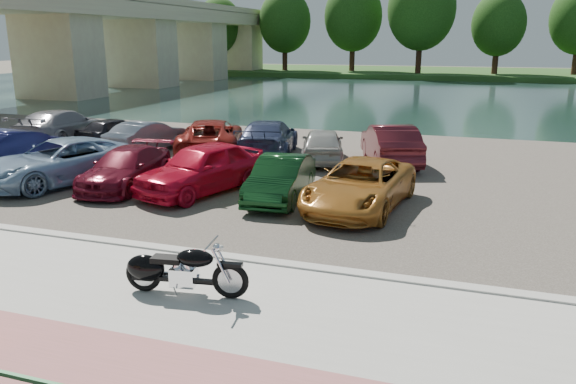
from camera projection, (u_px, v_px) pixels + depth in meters
name	position (u px, v px, depth m)	size (l,w,h in m)	color
ground	(204.00, 304.00, 10.05)	(200.00, 200.00, 0.00)	#595447
promenade	(176.00, 328.00, 9.12)	(60.00, 6.00, 0.10)	#AFAEA5
pink_path	(121.00, 376.00, 7.73)	(60.00, 2.00, 0.01)	#9C5C58
kerb	(247.00, 261.00, 11.86)	(60.00, 0.30, 0.14)	#AFAEA5
parking_lot	(344.00, 172.00, 20.11)	(60.00, 18.00, 0.04)	#403B33
river	(423.00, 97.00, 46.65)	(120.00, 40.00, 0.00)	#1A2F2D
far_bank	(446.00, 73.00, 75.85)	(120.00, 24.00, 0.60)	#2A4C1B
bridge	(134.00, 30.00, 54.73)	(7.00, 56.00, 8.55)	tan
far_trees	(485.00, 15.00, 66.95)	(70.25, 10.68, 12.52)	#351D13
motorcycle	(175.00, 270.00, 10.14)	(2.32, 0.77, 1.05)	black
car_2	(61.00, 162.00, 18.25)	(2.38, 5.17, 1.44)	#82A0BE
car_3	(126.00, 168.00, 17.79)	(1.73, 4.25, 1.23)	maroon
car_4	(202.00, 168.00, 17.12)	(1.81, 4.51, 1.54)	red
car_5	(281.00, 179.00, 16.35)	(1.34, 3.84, 1.27)	#0E3315
car_6	(360.00, 185.00, 15.49)	(2.22, 4.81, 1.34)	#B47329
car_7	(62.00, 126.00, 25.40)	(2.14, 5.27, 1.53)	gray
car_8	(114.00, 131.00, 25.10)	(1.47, 3.64, 1.24)	black
car_9	(148.00, 136.00, 23.54)	(1.37, 3.92, 1.29)	slate
car_10	(211.00, 137.00, 22.89)	(2.39, 5.19, 1.44)	maroon
car_11	(268.00, 138.00, 22.49)	(2.06, 5.07, 1.47)	navy
car_12	(322.00, 145.00, 21.49)	(1.57, 3.90, 1.33)	#A5A6A1
car_13	(390.00, 144.00, 21.17)	(1.59, 4.55, 1.50)	#53161D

